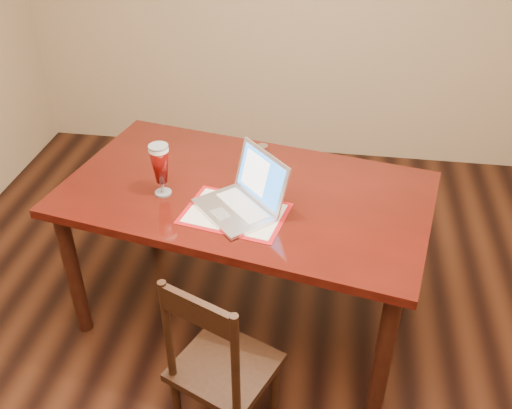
# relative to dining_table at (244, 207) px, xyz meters

# --- Properties ---
(ground) EXTENTS (5.00, 5.00, 0.00)m
(ground) POSITION_rel_dining_table_xyz_m (0.22, -0.55, -0.74)
(ground) COLOR black
(ground) RESTS_ON ground
(room_shell) EXTENTS (4.51, 5.01, 2.71)m
(room_shell) POSITION_rel_dining_table_xyz_m (0.22, -0.55, 1.02)
(room_shell) COLOR tan
(room_shell) RESTS_ON ground
(dining_table) EXTENTS (1.95, 1.33, 1.10)m
(dining_table) POSITION_rel_dining_table_xyz_m (0.00, 0.00, 0.00)
(dining_table) COLOR #440E09
(dining_table) RESTS_ON ground
(dining_chair) EXTENTS (0.52, 0.51, 0.94)m
(dining_chair) POSITION_rel_dining_table_xyz_m (0.02, -0.76, -0.30)
(dining_chair) COLOR black
(dining_chair) RESTS_ON ground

